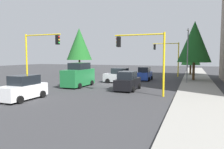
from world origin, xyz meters
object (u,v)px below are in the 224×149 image
street_lamp_curbside (188,50)px  tree_roadside_far (191,53)px  traffic_signal_near_left (143,51)px  car_black (128,82)px  traffic_signal_far_left (168,53)px  car_blue (144,74)px  tree_roadside_mid (194,42)px  tree_opposite_side (79,44)px  car_silver (119,76)px  traffic_signal_near_right (39,50)px  car_white (23,89)px  delivery_van_green (79,76)px

street_lamp_curbside → tree_roadside_far: 14.39m
traffic_signal_near_left → street_lamp_curbside: size_ratio=0.80×
car_black → traffic_signal_far_left: bearing=172.9°
traffic_signal_far_left → car_blue: 8.81m
tree_roadside_mid → car_blue: size_ratio=2.32×
tree_opposite_side → traffic_signal_near_left: bearing=42.8°
traffic_signal_far_left → car_silver: bearing=-23.0°
car_black → car_silver: bearing=-152.6°
tree_opposite_side → car_blue: 16.15m
traffic_signal_near_left → car_blue: traffic_signal_near_left is taller
traffic_signal_near_left → car_silver: traffic_signal_near_left is taller
traffic_signal_near_right → car_blue: traffic_signal_near_right is taller
traffic_signal_near_right → car_silver: traffic_signal_near_right is taller
tree_opposite_side → car_blue: (5.77, 14.21, -5.06)m
traffic_signal_far_left → car_white: bearing=-19.0°
tree_opposite_side → car_silver: size_ratio=2.34×
tree_opposite_side → car_blue: size_ratio=2.46×
tree_roadside_far → tree_roadside_mid: (10.00, 0.50, 1.51)m
traffic_signal_near_left → tree_roadside_far: 24.30m
street_lamp_curbside → car_silver: bearing=-79.3°
traffic_signal_near_left → car_white: 10.65m
street_lamp_curbside → tree_opposite_side: 21.93m
car_silver → tree_opposite_side: bearing=-130.7°
car_silver → car_blue: size_ratio=1.05×
car_white → traffic_signal_near_left: bearing=121.9°
traffic_signal_far_left → traffic_signal_near_right: (20.00, -11.48, -0.00)m
tree_roadside_mid → tree_opposite_side: tree_opposite_side is taller
tree_roadside_mid → tree_opposite_side: bearing=-100.8°
traffic_signal_far_left → tree_roadside_mid: 7.49m
tree_roadside_mid → car_white: size_ratio=2.08×
traffic_signal_near_left → traffic_signal_far_left: bearing=179.8°
tree_roadside_mid → delivery_van_green: tree_roadside_mid is taller
traffic_signal_near_left → delivery_van_green: traffic_signal_near_left is taller
tree_roadside_far → car_black: (21.60, -5.96, -3.21)m
delivery_van_green → car_blue: 10.95m
traffic_signal_near_right → car_black: size_ratio=1.42×
tree_roadside_mid → car_blue: 8.46m
tree_opposite_side → car_black: (15.60, 14.54, -5.05)m
delivery_van_green → car_blue: bearing=147.8°
tree_roadside_mid → tree_opposite_side: (-4.00, -21.00, 0.33)m
delivery_van_green → car_black: (0.58, 6.17, -0.38)m
traffic_signal_near_left → car_black: size_ratio=1.33×
tree_roadside_mid → traffic_signal_near_right: bearing=-48.3°
traffic_signal_near_right → car_blue: 15.51m
car_black → car_blue: (-9.83, -0.33, -0.00)m
traffic_signal_near_left → car_silver: size_ratio=1.44×
traffic_signal_near_right → car_white: (5.38, 2.76, -3.30)m
car_silver → car_blue: 4.95m
street_lamp_curbside → delivery_van_green: bearing=-60.7°
car_silver → car_black: bearing=27.4°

